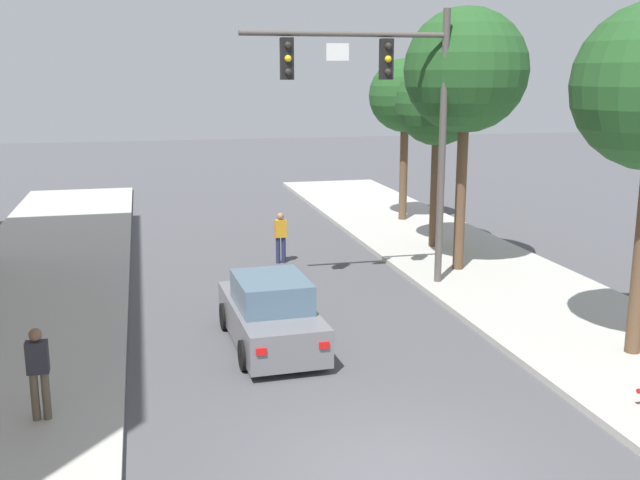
# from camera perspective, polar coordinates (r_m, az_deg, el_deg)

# --- Properties ---
(ground_plane) EXTENTS (120.00, 120.00, 0.00)m
(ground_plane) POSITION_cam_1_polar(r_m,az_deg,el_deg) (11.92, 5.58, -17.42)
(ground_plane) COLOR #4C4C51
(traffic_signal_mast) EXTENTS (5.65, 0.38, 7.50)m
(traffic_signal_mast) POSITION_cam_1_polar(r_m,az_deg,el_deg) (20.27, 5.35, 10.70)
(traffic_signal_mast) COLOR #514C47
(traffic_signal_mast) RESTS_ON sidewalk_right
(car_lead_grey) EXTENTS (1.97, 4.30, 1.60)m
(car_lead_grey) POSITION_cam_1_polar(r_m,az_deg,el_deg) (16.69, -3.80, -5.69)
(car_lead_grey) COLOR slate
(car_lead_grey) RESTS_ON ground
(pedestrian_sidewalk_left_walker) EXTENTS (0.36, 0.22, 1.64)m
(pedestrian_sidewalk_left_walker) POSITION_cam_1_polar(r_m,az_deg,el_deg) (13.66, -20.75, -9.23)
(pedestrian_sidewalk_left_walker) COLOR brown
(pedestrian_sidewalk_left_walker) RESTS_ON sidewalk_left
(pedestrian_crossing_road) EXTENTS (0.36, 0.22, 1.64)m
(pedestrian_crossing_road) POSITION_cam_1_polar(r_m,az_deg,el_deg) (23.82, -3.03, 0.37)
(pedestrian_crossing_road) COLOR #232847
(pedestrian_crossing_road) RESTS_ON ground
(street_tree_second) EXTENTS (3.58, 3.58, 7.70)m
(street_tree_second) POSITION_cam_1_polar(r_m,az_deg,el_deg) (22.36, 11.09, 12.54)
(street_tree_second) COLOR brown
(street_tree_second) RESTS_ON sidewalk_right
(street_tree_third) EXTENTS (2.82, 2.82, 6.27)m
(street_tree_third) POSITION_cam_1_polar(r_m,az_deg,el_deg) (25.36, 9.01, 10.21)
(street_tree_third) COLOR brown
(street_tree_third) RESTS_ON sidewalk_right
(street_tree_farthest) EXTENTS (2.89, 2.89, 6.41)m
(street_tree_farthest) POSITION_cam_1_polar(r_m,az_deg,el_deg) (30.08, 6.54, 10.84)
(street_tree_farthest) COLOR brown
(street_tree_farthest) RESTS_ON sidewalk_right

